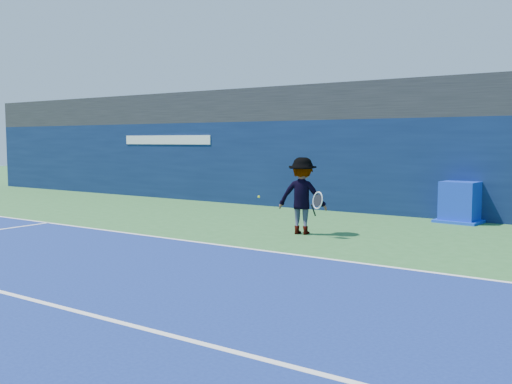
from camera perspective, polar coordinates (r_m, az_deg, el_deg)
ground at (r=11.39m, az=-17.52°, el=-6.82°), size 80.00×80.00×0.00m
baseline at (r=13.41m, az=-7.39°, el=-4.79°), size 24.00×0.10×0.01m
stadium_band at (r=20.40m, az=8.71°, el=8.70°), size 36.00×3.00×1.20m
back_wall_assembly at (r=19.49m, az=7.35°, el=2.71°), size 36.00×1.03×3.00m
equipment_cart at (r=17.25m, az=19.80°, el=-1.09°), size 1.33×1.33×1.16m
tennis_player at (r=14.17m, az=4.66°, el=-0.38°), size 1.45×0.99×1.91m
tennis_ball at (r=15.37m, az=0.29°, el=-0.48°), size 0.07×0.07×0.07m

